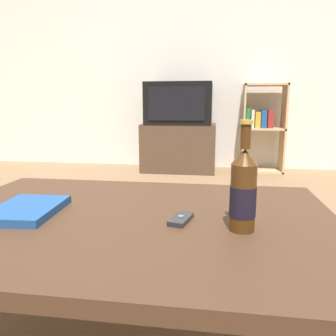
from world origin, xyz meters
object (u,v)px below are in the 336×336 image
at_px(tv_stand, 179,147).
at_px(television, 179,103).
at_px(bookshelf, 261,125).
at_px(table_book, 27,210).
at_px(beer_bottle, 243,191).
at_px(cell_phone, 181,219).

relative_size(tv_stand, television, 1.14).
height_order(tv_stand, television, television).
xyz_separation_m(bookshelf, table_book, (-1.05, -2.83, -0.08)).
bearing_deg(beer_bottle, television, 99.67).
bearing_deg(cell_phone, beer_bottle, -0.12).
relative_size(tv_stand, table_book, 3.18).
bearing_deg(tv_stand, beer_bottle, -80.34).
xyz_separation_m(beer_bottle, cell_phone, (-0.16, 0.04, -0.10)).
relative_size(tv_stand, bookshelf, 0.85).
height_order(cell_phone, table_book, table_book).
relative_size(cell_phone, table_book, 0.43).
distance_m(beer_bottle, table_book, 0.64).
relative_size(bookshelf, table_book, 3.75).
distance_m(beer_bottle, cell_phone, 0.19).
bearing_deg(television, table_book, -93.24).
bearing_deg(bookshelf, television, -173.70).
bearing_deg(beer_bottle, cell_phone, 166.53).
distance_m(tv_stand, bookshelf, 0.93).
height_order(television, cell_phone, television).
bearing_deg(cell_phone, television, 109.82).
xyz_separation_m(bookshelf, cell_phone, (-0.58, -2.84, -0.09)).
bearing_deg(bookshelf, beer_bottle, -98.33).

